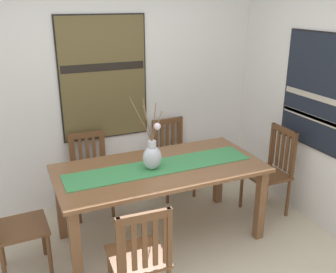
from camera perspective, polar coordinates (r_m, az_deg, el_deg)
name	(u,v)px	position (r m, az deg, el deg)	size (l,w,h in m)	color
wall_back	(107,85)	(4.40, -9.05, 7.52)	(6.40, 0.12, 2.70)	silver
dining_table	(160,177)	(3.67, -1.20, -6.02)	(1.95, 0.96, 0.77)	brown
table_runner	(160,167)	(3.63, -1.22, -4.50)	(1.80, 0.36, 0.01)	#388447
centerpiece_vase	(152,155)	(3.53, -2.35, -2.79)	(0.30, 0.24, 0.71)	silver
chair_0	(172,155)	(4.64, 0.62, -2.78)	(0.44, 0.44, 0.91)	brown
chair_1	(12,224)	(3.51, -22.15, -11.89)	(0.44, 0.44, 0.97)	brown
chair_2	(91,171)	(4.33, -11.44, -5.03)	(0.44, 0.44, 0.89)	brown
chair_3	(140,257)	(2.94, -4.19, -17.40)	(0.44, 0.44, 0.93)	brown
chair_4	(271,169)	(4.36, 15.09, -4.74)	(0.42, 0.42, 0.97)	brown
painting_on_back_wall	(104,78)	(4.31, -9.55, 8.51)	(0.97, 0.05, 1.36)	black
painting_on_side_wall	(318,92)	(4.12, 21.40, 6.16)	(0.05, 0.93, 1.17)	black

